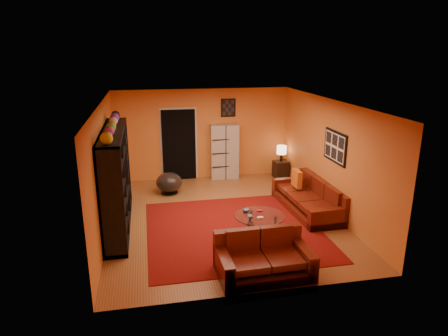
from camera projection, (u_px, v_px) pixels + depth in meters
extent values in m
plane|color=brown|center=(223.00, 217.00, 9.09)|extent=(6.00, 6.00, 0.00)
plane|color=white|center=(222.00, 102.00, 8.34)|extent=(6.00, 6.00, 0.00)
plane|color=orange|center=(203.00, 134.00, 11.53)|extent=(6.00, 0.00, 6.00)
plane|color=orange|center=(261.00, 216.00, 5.89)|extent=(6.00, 0.00, 6.00)
plane|color=orange|center=(104.00, 169.00, 8.24)|extent=(0.00, 6.00, 6.00)
plane|color=orange|center=(329.00, 156.00, 9.18)|extent=(0.00, 6.00, 6.00)
cube|color=#5D0B0A|center=(234.00, 229.00, 8.44)|extent=(3.60, 3.60, 0.01)
cube|color=black|center=(179.00, 145.00, 11.44)|extent=(0.95, 0.10, 2.04)
cube|color=black|center=(335.00, 147.00, 8.81)|extent=(0.03, 1.00, 0.70)
cube|color=black|center=(228.00, 108.00, 11.43)|extent=(0.42, 0.03, 0.52)
cube|color=black|center=(116.00, 179.00, 8.36)|extent=(0.45, 3.00, 2.10)
imported|color=black|center=(119.00, 182.00, 8.35)|extent=(0.99, 0.13, 0.57)
cube|color=#4E120A|center=(308.00, 204.00, 9.43)|extent=(1.04, 2.35, 0.32)
cube|color=#4E120A|center=(323.00, 192.00, 9.44)|extent=(0.28, 2.32, 0.85)
cube|color=#4E120A|center=(330.00, 215.00, 8.39)|extent=(0.95, 0.22, 0.62)
cube|color=#4E120A|center=(290.00, 183.00, 10.37)|extent=(0.95, 0.22, 0.62)
cube|color=#4E120A|center=(320.00, 201.00, 8.72)|extent=(0.75, 0.66, 0.12)
cube|color=#4E120A|center=(307.00, 192.00, 9.33)|extent=(0.75, 0.66, 0.12)
cube|color=#4E120A|center=(296.00, 183.00, 9.93)|extent=(0.75, 0.66, 0.12)
cube|color=#4E120A|center=(264.00, 266.00, 6.73)|extent=(1.59, 0.98, 0.32)
cube|color=#4E120A|center=(257.00, 242.00, 7.01)|extent=(1.57, 0.22, 0.85)
cube|color=#4E120A|center=(303.00, 254.00, 6.84)|extent=(0.20, 0.94, 0.62)
cube|color=#4E120A|center=(224.00, 263.00, 6.54)|extent=(0.20, 0.94, 0.62)
cube|color=#4E120A|center=(282.00, 249.00, 6.67)|extent=(0.60, 0.73, 0.12)
cube|color=#4E120A|center=(248.00, 253.00, 6.54)|extent=(0.60, 0.73, 0.12)
cube|color=orange|center=(297.00, 178.00, 9.75)|extent=(0.12, 0.42, 0.42)
cylinder|color=silver|center=(260.00, 216.00, 7.90)|extent=(1.00, 1.00, 0.02)
cylinder|color=black|center=(275.00, 227.00, 8.01)|extent=(0.05, 0.05, 0.48)
cylinder|color=black|center=(249.00, 222.00, 8.22)|extent=(0.05, 0.05, 0.48)
cylinder|color=black|center=(254.00, 234.00, 7.71)|extent=(0.05, 0.05, 0.48)
cube|color=#B6B3A8|center=(225.00, 152.00, 11.60)|extent=(0.83, 0.43, 1.60)
cylinder|color=black|center=(170.00, 193.00, 10.56)|extent=(0.44, 0.44, 0.03)
cylinder|color=black|center=(169.00, 190.00, 10.54)|extent=(0.06, 0.06, 0.15)
ellipsoid|color=#3C3635|center=(169.00, 182.00, 10.48)|extent=(0.69, 0.69, 0.52)
cube|color=black|center=(281.00, 169.00, 11.80)|extent=(0.43, 0.43, 0.50)
cylinder|color=black|center=(281.00, 158.00, 11.69)|extent=(0.08, 0.08, 0.22)
cylinder|color=#FFC78C|center=(282.00, 150.00, 11.62)|extent=(0.28, 0.28, 0.24)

